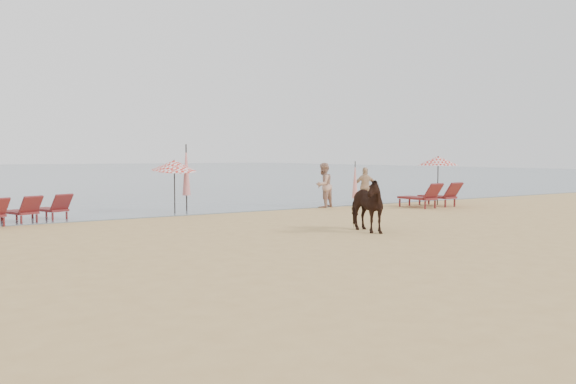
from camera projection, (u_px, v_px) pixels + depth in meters
name	position (u px, v px, depth m)	size (l,w,h in m)	color
ground	(404.00, 252.00, 12.72)	(120.00, 120.00, 0.00)	tan
sea	(13.00, 171.00, 80.58)	(160.00, 140.00, 0.06)	#51606B
lounger_cluster_left	(22.00, 210.00, 18.23)	(3.22, 2.61, 0.62)	maroon
lounger_cluster_right	(432.00, 195.00, 23.95)	(2.11, 2.03, 0.72)	maroon
umbrella_open_left_b	(174.00, 165.00, 21.08)	(1.66, 1.69, 2.12)	black
umbrella_open_right	(438.00, 161.00, 25.08)	(1.79, 1.79, 2.18)	black
umbrella_closed_left	(186.00, 170.00, 21.90)	(0.32, 0.32, 2.64)	black
umbrella_closed_right	(355.00, 180.00, 22.59)	(0.24, 0.24, 1.97)	black
cow	(364.00, 205.00, 16.14)	(0.83, 1.83, 1.55)	black
beachgoer_right_a	(323.00, 185.00, 23.70)	(0.92, 0.72, 1.90)	tan
beachgoer_right_b	(365.00, 187.00, 24.21)	(0.99, 0.41, 1.70)	tan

